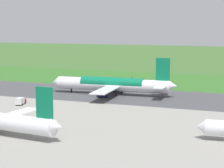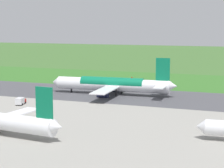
{
  "view_description": "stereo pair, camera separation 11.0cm",
  "coord_description": "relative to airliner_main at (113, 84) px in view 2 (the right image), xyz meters",
  "views": [
    {
      "loc": [
        -46.51,
        156.54,
        28.94
      ],
      "look_at": [
        12.37,
        0.0,
        4.5
      ],
      "focal_mm": 65.57,
      "sensor_mm": 36.0,
      "label": 1
    },
    {
      "loc": [
        -46.61,
        156.5,
        28.94
      ],
      "look_at": [
        12.37,
        0.0,
        4.5
      ],
      "focal_mm": 65.57,
      "sensor_mm": 36.0,
      "label": 2
    }
  ],
  "objects": [
    {
      "name": "ground_plane",
      "position": [
        -12.0,
        0.02,
        -4.35
      ],
      "size": [
        800.0,
        800.0,
        0.0
      ],
      "primitive_type": "plane",
      "color": "#3D662D"
    },
    {
      "name": "grass_verge_foreground",
      "position": [
        -12.0,
        -41.29,
        -4.33
      ],
      "size": [
        600.0,
        80.0,
        0.04
      ],
      "primitive_type": "cube",
      "color": "#346B27",
      "rests_on": "ground"
    },
    {
      "name": "runway_asphalt",
      "position": [
        -12.0,
        0.02,
        -4.32
      ],
      "size": [
        600.0,
        38.06,
        0.06
      ],
      "primitive_type": "cube",
      "color": "#47474C",
      "rests_on": "ground"
    },
    {
      "name": "airliner_main",
      "position": [
        0.0,
        0.0,
        0.0
      ],
      "size": [
        54.13,
        44.27,
        15.88
      ],
      "color": "white",
      "rests_on": "ground"
    },
    {
      "name": "apron_concrete",
      "position": [
        -12.0,
        60.55,
        -4.33
      ],
      "size": [
        440.0,
        110.0,
        0.05
      ],
      "primitive_type": "cube",
      "color": "gray",
      "rests_on": "ground"
    },
    {
      "name": "traffic_cone_orange",
      "position": [
        10.94,
        -42.5,
        -4.08
      ],
      "size": [
        0.4,
        0.4,
        0.55
      ],
      "primitive_type": "cone",
      "color": "orange",
      "rests_on": "ground"
    },
    {
      "name": "service_truck_baggage",
      "position": [
        23.92,
        31.82,
        -2.95
      ],
      "size": [
        3.54,
        6.17,
        2.65
      ],
      "color": "#B21914",
      "rests_on": "ground"
    },
    {
      "name": "no_stopping_sign",
      "position": [
        4.97,
        -41.14,
        -3.02
      ],
      "size": [
        0.6,
        0.1,
        2.22
      ],
      "color": "slate",
      "rests_on": "ground"
    }
  ]
}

